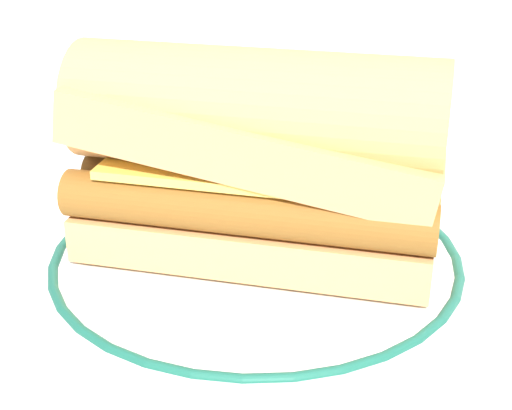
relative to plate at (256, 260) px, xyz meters
name	(u,v)px	position (x,y,z in m)	size (l,w,h in m)	color
ground_plane	(293,272)	(0.02, 0.01, -0.01)	(1.50, 1.50, 0.00)	white
plate	(256,260)	(0.00, 0.00, 0.00)	(0.27, 0.27, 0.01)	white
sausage_sandwich	(256,155)	(0.00, 0.00, 0.07)	(0.22, 0.13, 0.12)	tan
butter_knife	(135,137)	(-0.20, 0.16, 0.00)	(0.09, 0.15, 0.01)	silver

